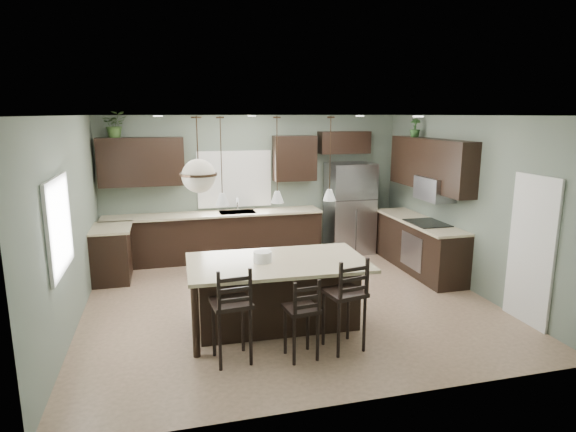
# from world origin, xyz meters

# --- Properties ---
(ground) EXTENTS (6.00, 6.00, 0.00)m
(ground) POSITION_xyz_m (0.00, 0.00, 0.00)
(ground) COLOR #9E8466
(ground) RESTS_ON ground
(pantry_door) EXTENTS (0.04, 0.82, 2.04)m
(pantry_door) POSITION_xyz_m (2.98, -1.55, 1.02)
(pantry_door) COLOR white
(pantry_door) RESTS_ON ground
(window_back) EXTENTS (1.35, 0.02, 1.00)m
(window_back) POSITION_xyz_m (-0.40, 2.73, 1.55)
(window_back) COLOR white
(window_back) RESTS_ON room_shell
(window_left) EXTENTS (0.02, 1.10, 1.00)m
(window_left) POSITION_xyz_m (-2.98, -0.80, 1.55)
(window_left) COLOR white
(window_left) RESTS_ON room_shell
(left_return_cabs) EXTENTS (0.60, 0.90, 0.90)m
(left_return_cabs) POSITION_xyz_m (-2.70, 1.70, 0.45)
(left_return_cabs) COLOR black
(left_return_cabs) RESTS_ON ground
(left_return_countertop) EXTENTS (0.66, 0.96, 0.04)m
(left_return_countertop) POSITION_xyz_m (-2.68, 1.70, 0.92)
(left_return_countertop) COLOR beige
(left_return_countertop) RESTS_ON left_return_cabs
(back_lower_cabs) EXTENTS (4.20, 0.60, 0.90)m
(back_lower_cabs) POSITION_xyz_m (-0.85, 2.45, 0.45)
(back_lower_cabs) COLOR black
(back_lower_cabs) RESTS_ON ground
(back_countertop) EXTENTS (4.20, 0.66, 0.04)m
(back_countertop) POSITION_xyz_m (-0.85, 2.43, 0.92)
(back_countertop) COLOR beige
(back_countertop) RESTS_ON back_lower_cabs
(sink_inset) EXTENTS (0.70, 0.45, 0.01)m
(sink_inset) POSITION_xyz_m (-0.40, 2.43, 0.94)
(sink_inset) COLOR gray
(sink_inset) RESTS_ON back_countertop
(faucet) EXTENTS (0.02, 0.02, 0.28)m
(faucet) POSITION_xyz_m (-0.40, 2.40, 1.08)
(faucet) COLOR silver
(faucet) RESTS_ON back_countertop
(back_upper_left) EXTENTS (1.55, 0.34, 0.90)m
(back_upper_left) POSITION_xyz_m (-2.15, 2.58, 1.95)
(back_upper_left) COLOR black
(back_upper_left) RESTS_ON room_shell
(back_upper_right) EXTENTS (0.85, 0.34, 0.90)m
(back_upper_right) POSITION_xyz_m (0.80, 2.58, 1.95)
(back_upper_right) COLOR black
(back_upper_right) RESTS_ON room_shell
(fridge_header) EXTENTS (1.05, 0.34, 0.45)m
(fridge_header) POSITION_xyz_m (1.85, 2.58, 2.25)
(fridge_header) COLOR black
(fridge_header) RESTS_ON room_shell
(right_lower_cabs) EXTENTS (0.60, 2.35, 0.90)m
(right_lower_cabs) POSITION_xyz_m (2.70, 0.87, 0.45)
(right_lower_cabs) COLOR black
(right_lower_cabs) RESTS_ON ground
(right_countertop) EXTENTS (0.66, 2.35, 0.04)m
(right_countertop) POSITION_xyz_m (2.68, 0.87, 0.92)
(right_countertop) COLOR beige
(right_countertop) RESTS_ON right_lower_cabs
(cooktop) EXTENTS (0.58, 0.75, 0.02)m
(cooktop) POSITION_xyz_m (2.68, 0.60, 0.94)
(cooktop) COLOR black
(cooktop) RESTS_ON right_countertop
(wall_oven_front) EXTENTS (0.01, 0.72, 0.60)m
(wall_oven_front) POSITION_xyz_m (2.40, 0.60, 0.45)
(wall_oven_front) COLOR gray
(wall_oven_front) RESTS_ON right_lower_cabs
(right_upper_cabs) EXTENTS (0.34, 2.35, 0.90)m
(right_upper_cabs) POSITION_xyz_m (2.83, 0.87, 1.95)
(right_upper_cabs) COLOR black
(right_upper_cabs) RESTS_ON room_shell
(microwave) EXTENTS (0.40, 0.75, 0.40)m
(microwave) POSITION_xyz_m (2.78, 0.60, 1.55)
(microwave) COLOR gray
(microwave) RESTS_ON right_upper_cabs
(refrigerator) EXTENTS (0.90, 0.74, 1.85)m
(refrigerator) POSITION_xyz_m (1.91, 2.32, 0.93)
(refrigerator) COLOR #9D9CA4
(refrigerator) RESTS_ON ground
(kitchen_island) EXTENTS (2.39, 1.40, 0.92)m
(kitchen_island) POSITION_xyz_m (-0.36, -0.84, 0.46)
(kitchen_island) COLOR black
(kitchen_island) RESTS_ON ground
(serving_dish) EXTENTS (0.24, 0.24, 0.14)m
(serving_dish) POSITION_xyz_m (-0.56, -0.84, 0.99)
(serving_dish) COLOR white
(serving_dish) RESTS_ON kitchen_island
(bar_stool_left) EXTENTS (0.47, 0.47, 1.17)m
(bar_stool_left) POSITION_xyz_m (-1.09, -1.61, 0.59)
(bar_stool_left) COLOR black
(bar_stool_left) RESTS_ON ground
(bar_stool_center) EXTENTS (0.41, 0.41, 1.00)m
(bar_stool_center) POSITION_xyz_m (-0.29, -1.74, 0.50)
(bar_stool_center) COLOR black
(bar_stool_center) RESTS_ON ground
(bar_stool_right) EXTENTS (0.51, 0.51, 1.18)m
(bar_stool_right) POSITION_xyz_m (0.27, -1.65, 0.59)
(bar_stool_right) COLOR black
(bar_stool_right) RESTS_ON ground
(pendant_left) EXTENTS (0.17, 0.17, 1.10)m
(pendant_left) POSITION_xyz_m (-1.06, -0.82, 2.25)
(pendant_left) COLOR white
(pendant_left) RESTS_ON room_shell
(pendant_center) EXTENTS (0.17, 0.17, 1.10)m
(pendant_center) POSITION_xyz_m (-0.36, -0.84, 2.25)
(pendant_center) COLOR silver
(pendant_center) RESTS_ON room_shell
(pendant_right) EXTENTS (0.17, 0.17, 1.10)m
(pendant_right) POSITION_xyz_m (0.34, -0.86, 2.25)
(pendant_right) COLOR white
(pendant_right) RESTS_ON room_shell
(chandelier) EXTENTS (0.47, 0.47, 0.97)m
(chandelier) POSITION_xyz_m (-1.33, -0.59, 2.32)
(chandelier) COLOR beige
(chandelier) RESTS_ON room_shell
(plant_back_left) EXTENTS (0.44, 0.38, 0.47)m
(plant_back_left) POSITION_xyz_m (-2.57, 2.55, 2.63)
(plant_back_left) COLOR #314F22
(plant_back_left) RESTS_ON back_upper_left
(plant_right_wall) EXTENTS (0.25, 0.25, 0.34)m
(plant_right_wall) POSITION_xyz_m (2.80, 1.42, 2.57)
(plant_right_wall) COLOR #254B21
(plant_right_wall) RESTS_ON right_upper_cabs
(room_shell) EXTENTS (6.00, 6.00, 6.00)m
(room_shell) POSITION_xyz_m (0.00, 0.00, 1.70)
(room_shell) COLOR slate
(room_shell) RESTS_ON ground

